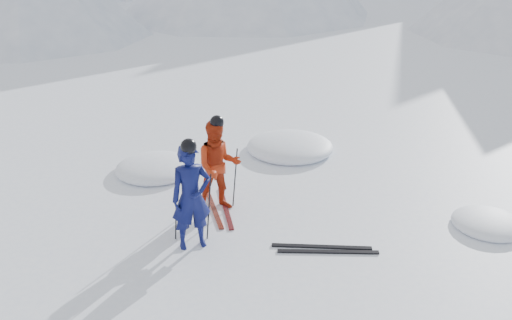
{
  "coord_description": "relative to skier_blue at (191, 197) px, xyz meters",
  "views": [
    {
      "loc": [
        -1.32,
        -8.6,
        5.02
      ],
      "look_at": [
        -1.82,
        0.5,
        1.1
      ],
      "focal_mm": 38.0,
      "sensor_mm": 36.0,
      "label": 1
    }
  ],
  "objects": [
    {
      "name": "ski_loose_b",
      "position": [
        2.29,
        -0.1,
        -0.91
      ],
      "size": [
        1.7,
        0.14,
        0.03
      ],
      "primitive_type": "cube",
      "rotation": [
        0.0,
        0.0,
        1.6
      ],
      "color": "black",
      "rests_on": "ground"
    },
    {
      "name": "snow_lumps",
      "position": [
        1.66,
        3.18,
        -0.92
      ],
      "size": [
        9.28,
        5.85,
        0.46
      ],
      "color": "white",
      "rests_on": "ground"
    },
    {
      "name": "pole_red_left",
      "position": [
        -0.01,
        1.6,
        -0.33
      ],
      "size": [
        0.12,
        0.09,
        1.19
      ],
      "primitive_type": "cylinder",
      "rotation": [
        0.06,
        0.08,
        0.0
      ],
      "color": "black",
      "rests_on": "ground"
    },
    {
      "name": "ski_loose_a",
      "position": [
        2.19,
        0.05,
        -0.91
      ],
      "size": [
        1.7,
        0.1,
        0.03
      ],
      "primitive_type": "cube",
      "rotation": [
        0.0,
        0.0,
        1.56
      ],
      "color": "black",
      "rests_on": "ground"
    },
    {
      "name": "ski_worn_right",
      "position": [
        0.41,
        1.35,
        -0.91
      ],
      "size": [
        0.49,
        1.67,
        0.03
      ],
      "primitive_type": "cube",
      "rotation": [
        0.0,
        0.0,
        0.24
      ],
      "color": "black",
      "rests_on": "ground"
    },
    {
      "name": "pole_blue_right",
      "position": [
        0.25,
        0.25,
        -0.31
      ],
      "size": [
        0.12,
        0.07,
        1.23
      ],
      "primitive_type": "cylinder",
      "rotation": [
        -0.04,
        0.08,
        0.0
      ],
      "color": "black",
      "rests_on": "ground"
    },
    {
      "name": "pole_blue_left",
      "position": [
        -0.3,
        0.15,
        -0.31
      ],
      "size": [
        0.12,
        0.09,
        1.23
      ],
      "primitive_type": "cylinder",
      "rotation": [
        0.05,
        0.08,
        0.0
      ],
      "color": "black",
      "rests_on": "ground"
    },
    {
      "name": "skier_blue",
      "position": [
        0.0,
        0.0,
        0.0
      ],
      "size": [
        0.79,
        0.67,
        1.85
      ],
      "primitive_type": "imported",
      "rotation": [
        0.0,
        0.0,
        0.41
      ],
      "color": "#0C1149",
      "rests_on": "ground"
    },
    {
      "name": "ski_worn_left",
      "position": [
        0.17,
        1.35,
        -0.91
      ],
      "size": [
        0.6,
        1.65,
        0.03
      ],
      "primitive_type": "cube",
      "rotation": [
        0.0,
        0.0,
        0.31
      ],
      "color": "black",
      "rests_on": "ground"
    },
    {
      "name": "ground",
      "position": [
        2.83,
        0.71,
        -0.92
      ],
      "size": [
        160.0,
        160.0,
        0.0
      ],
      "primitive_type": "plane",
      "color": "white",
      "rests_on": "ground"
    },
    {
      "name": "skier_red",
      "position": [
        0.29,
        1.35,
        -0.03
      ],
      "size": [
        1.02,
        0.89,
        1.79
      ],
      "primitive_type": "imported",
      "rotation": [
        0.0,
        0.0,
        0.27
      ],
      "color": "#AE290D",
      "rests_on": "ground"
    },
    {
      "name": "pole_red_right",
      "position": [
        0.59,
        1.5,
        -0.33
      ],
      "size": [
        0.12,
        0.08,
        1.19
      ],
      "primitive_type": "cylinder",
      "rotation": [
        -0.05,
        0.08,
        0.0
      ],
      "color": "black",
      "rests_on": "ground"
    }
  ]
}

